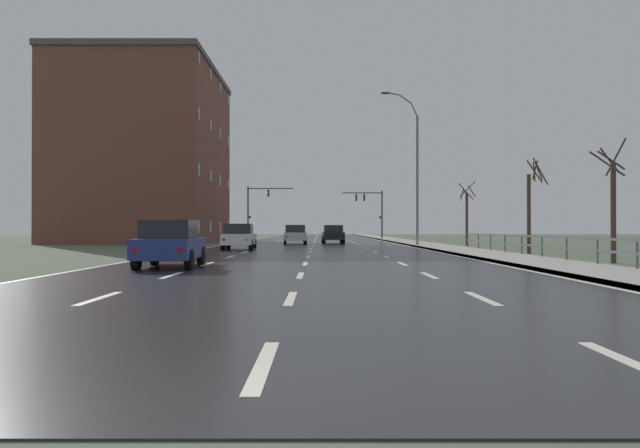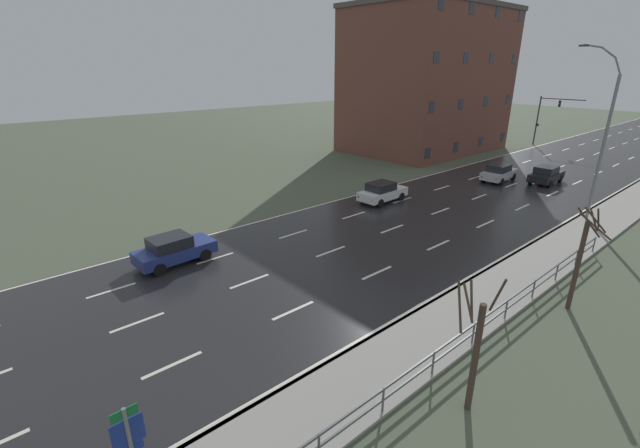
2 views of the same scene
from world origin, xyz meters
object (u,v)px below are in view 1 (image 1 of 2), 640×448
Objects in this scene: traffic_signal_left at (254,204)px; car_far_left at (293,234)px; car_distant at (330,234)px; brick_building at (144,155)px; car_near_left at (237,237)px; traffic_signal_right at (370,206)px; street_lamp_midground at (412,171)px; car_far_right at (168,243)px.

car_far_left is (5.43, -21.87, -3.30)m from traffic_signal_left.
car_far_left is at bearing -76.05° from traffic_signal_left.
car_distant is 19.76m from brick_building.
car_near_left is 1.00× the size of car_distant.
traffic_signal_right is 1.38× the size of car_distant.
street_lamp_midground is 1.95× the size of traffic_signal_right.
car_far_right is (-11.11, -52.18, -3.15)m from traffic_signal_right.
traffic_signal_right is at bearing 71.16° from car_near_left.
car_far_left is at bearing 149.42° from street_lamp_midground.
car_far_right and car_distant have the same top height.
street_lamp_midground is at bearing 61.19° from car_far_right.
traffic_signal_left is 1.50× the size of car_near_left.
car_near_left is at bearing -60.92° from brick_building.
traffic_signal_right is at bearing 75.31° from car_far_right.
street_lamp_midground is 2.68× the size of car_far_left.
traffic_signal_right is 21.19m from car_distant.
traffic_signal_left is 0.33× the size of brick_building.
car_far_left is 1.01× the size of car_near_left.
car_far_right is 39.73m from brick_building.
car_near_left is at bearing -147.58° from street_lamp_midground.
car_distant is (3.12, 2.50, 0.00)m from car_far_left.
car_near_left is (-2.85, -12.74, 0.00)m from car_far_left.
car_far_right is at bearing -102.02° from traffic_signal_right.
street_lamp_midground is at bearing 30.85° from car_near_left.
brick_building reaches higher than street_lamp_midground.
car_near_left and car_distant have the same top height.
street_lamp_midground is at bearing -62.13° from traffic_signal_left.
brick_building reaches higher than car_distant.
traffic_signal_right is 1.37× the size of car_far_left.
traffic_signal_left is 51.39m from car_far_right.
car_far_right is (2.53, -51.22, -3.30)m from traffic_signal_left.
car_far_left is at bearing -109.76° from traffic_signal_right.
traffic_signal_left is at bearing 57.28° from brick_building.
street_lamp_midground is 2.70× the size of car_distant.
car_near_left is at bearing -105.65° from car_far_left.
brick_building is (-8.93, -13.90, 4.08)m from traffic_signal_left.
traffic_signal_left reaches higher than car_far_left.
street_lamp_midground is 27.24m from car_far_right.
brick_building is at bearing 150.38° from street_lamp_midground.
car_far_left is at bearing -29.01° from brick_building.
street_lamp_midground is at bearing -29.62° from brick_building.
street_lamp_midground is 28.14m from traffic_signal_right.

